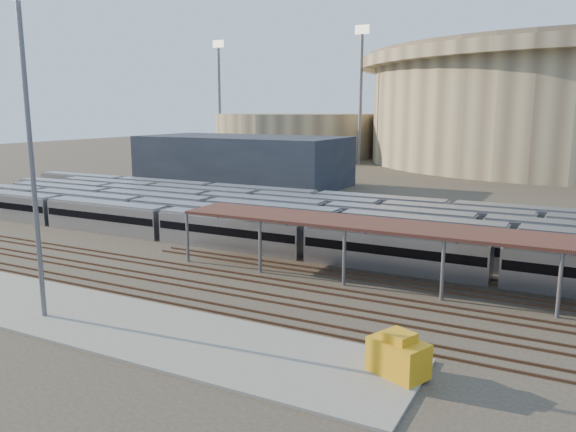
% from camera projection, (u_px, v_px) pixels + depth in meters
% --- Properties ---
extents(ground, '(420.00, 420.00, 0.00)m').
position_uv_depth(ground, '(248.00, 275.00, 52.80)').
color(ground, '#383026').
rests_on(ground, ground).
extents(apron, '(50.00, 9.00, 0.20)m').
position_uv_depth(apron, '(86.00, 316.00, 41.99)').
color(apron, gray).
rests_on(apron, ground).
extents(subway_trains, '(122.85, 23.90, 3.60)m').
position_uv_depth(subway_trains, '(322.00, 221.00, 68.88)').
color(subway_trains, '#A6A5AA').
rests_on(subway_trains, ground).
extents(inspection_shed, '(60.30, 6.00, 5.30)m').
position_uv_depth(inspection_shed, '(505.00, 239.00, 45.35)').
color(inspection_shed, slate).
rests_on(inspection_shed, ground).
extents(empty_tracks, '(170.00, 9.62, 0.18)m').
position_uv_depth(empty_tracks, '(218.00, 289.00, 48.43)').
color(empty_tracks, '#4C3323').
rests_on(empty_tracks, ground).
extents(secondary_arena, '(56.00, 56.00, 14.00)m').
position_uv_depth(secondary_arena, '(297.00, 135.00, 192.01)').
color(secondary_arena, tan).
rests_on(secondary_arena, ground).
extents(service_building, '(42.00, 20.00, 10.00)m').
position_uv_depth(service_building, '(243.00, 161.00, 115.69)').
color(service_building, '#1E232D').
rests_on(service_building, ground).
extents(floodlight_0, '(4.00, 1.00, 38.40)m').
position_uv_depth(floodlight_0, '(361.00, 91.00, 158.40)').
color(floodlight_0, slate).
rests_on(floodlight_0, ground).
extents(floodlight_1, '(4.00, 1.00, 38.40)m').
position_uv_depth(floodlight_1, '(219.00, 94.00, 192.12)').
color(floodlight_1, slate).
rests_on(floodlight_1, ground).
extents(floodlight_3, '(4.00, 1.00, 38.40)m').
position_uv_depth(floodlight_3, '(466.00, 94.00, 192.86)').
color(floodlight_3, slate).
rests_on(floodlight_3, ground).
extents(yard_light_pole, '(0.81, 0.36, 22.57)m').
position_uv_depth(yard_light_pole, '(32.00, 163.00, 39.76)').
color(yard_light_pole, slate).
rests_on(yard_light_pole, apron).
extents(yellow_equipment, '(3.83, 3.19, 2.05)m').
position_uv_depth(yellow_equipment, '(398.00, 357.00, 32.38)').
color(yellow_equipment, '#C88D12').
rests_on(yellow_equipment, apron).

